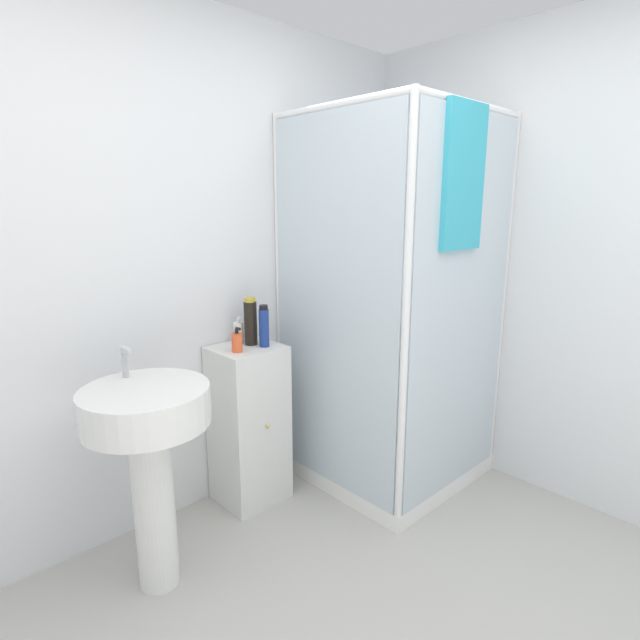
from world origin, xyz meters
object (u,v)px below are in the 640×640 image
(soap_dispenser, at_px, (237,342))
(shampoo_bottle_blue, at_px, (264,327))
(shampoo_bottle_tall_black, at_px, (251,322))
(lotion_bottle_white, at_px, (239,333))
(sink, at_px, (149,442))

(soap_dispenser, bearing_deg, shampoo_bottle_blue, -6.34)
(shampoo_bottle_tall_black, relative_size, lotion_bottle_white, 1.70)
(lotion_bottle_white, bearing_deg, shampoo_bottle_blue, -64.76)
(sink, bearing_deg, soap_dispenser, 20.56)
(soap_dispenser, height_order, shampoo_bottle_tall_black, shampoo_bottle_tall_black)
(shampoo_bottle_blue, bearing_deg, soap_dispenser, 173.66)
(shampoo_bottle_tall_black, bearing_deg, sink, -158.51)
(sink, xyz_separation_m, shampoo_bottle_blue, (0.74, 0.20, 0.31))
(soap_dispenser, height_order, shampoo_bottle_blue, shampoo_bottle_blue)
(soap_dispenser, bearing_deg, sink, -159.44)
(shampoo_bottle_tall_black, relative_size, shampoo_bottle_blue, 1.15)
(sink, height_order, soap_dispenser, sink)
(sink, relative_size, shampoo_bottle_blue, 4.63)
(sink, distance_m, shampoo_bottle_tall_black, 0.83)
(shampoo_bottle_blue, bearing_deg, lotion_bottle_white, 115.24)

